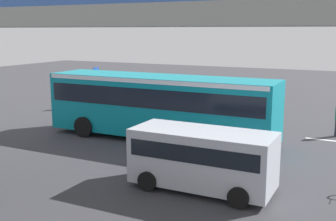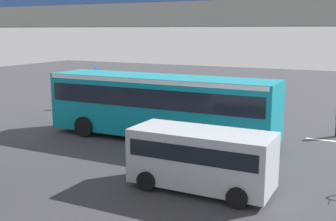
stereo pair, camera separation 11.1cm
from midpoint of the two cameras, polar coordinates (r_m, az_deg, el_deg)
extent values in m
plane|color=#38383D|center=(22.21, -0.99, -3.03)|extent=(80.00, 80.00, 0.00)
cube|color=#0C8493|center=(20.53, -1.29, 0.71)|extent=(11.50, 2.55, 2.86)
cube|color=black|center=(20.44, -1.30, 2.14)|extent=(11.04, 2.59, 0.90)
cube|color=white|center=(20.33, -1.31, 4.35)|extent=(11.27, 2.58, 0.20)
cube|color=black|center=(23.68, -13.76, 2.61)|extent=(0.04, 2.24, 1.20)
cylinder|color=black|center=(21.69, -11.52, -2.18)|extent=(1.04, 0.30, 1.04)
cylinder|color=black|center=(23.70, -7.74, -0.95)|extent=(1.04, 0.30, 1.04)
cylinder|color=black|center=(18.21, 7.16, -4.56)|extent=(1.04, 0.30, 1.04)
cylinder|color=black|center=(20.56, 9.53, -2.83)|extent=(1.04, 0.30, 1.04)
cube|color=#B7BCC6|center=(14.27, 4.49, -6.39)|extent=(4.80, 1.95, 1.86)
cube|color=black|center=(14.16, 4.51, -5.01)|extent=(4.42, 1.98, 0.56)
cylinder|color=black|center=(14.34, -3.02, -9.57)|extent=(0.68, 0.22, 0.68)
cylinder|color=black|center=(15.96, 0.45, -7.39)|extent=(0.68, 0.22, 0.68)
cylinder|color=black|center=(13.17, 9.33, -11.61)|extent=(0.68, 0.22, 0.68)
cylinder|color=black|center=(14.93, 11.58, -8.94)|extent=(0.68, 0.22, 0.68)
cylinder|color=slate|center=(29.83, -9.80, 3.15)|extent=(0.08, 0.08, 2.80)
cube|color=blue|center=(29.71, -9.87, 5.25)|extent=(0.04, 0.60, 0.60)
cube|color=silver|center=(22.12, 20.65, -3.80)|extent=(2.00, 0.20, 0.01)
cube|color=silver|center=(22.82, 10.62, -2.83)|extent=(2.00, 0.20, 0.01)
cube|color=silver|center=(24.18, 1.47, -1.87)|extent=(2.00, 0.20, 0.01)
cube|color=silver|center=(26.08, -6.52, -0.99)|extent=(2.00, 0.20, 0.01)
cube|color=silver|center=(28.42, -13.31, -0.23)|extent=(2.00, 0.20, 0.01)
cube|color=gray|center=(13.64, -20.82, 11.59)|extent=(25.14, 2.60, 0.50)
camera|label=1|loc=(0.06, -90.16, -0.03)|focal=44.80mm
camera|label=2|loc=(0.06, 89.84, 0.03)|focal=44.80mm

